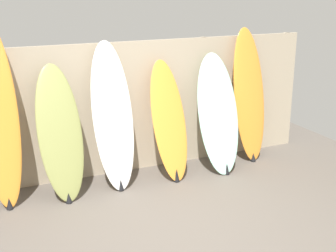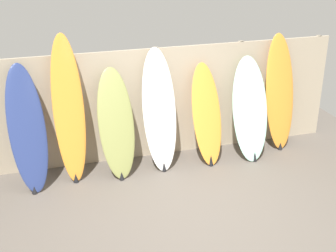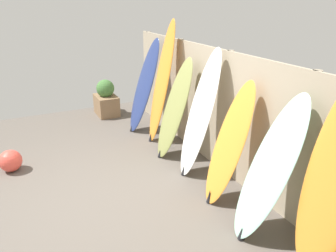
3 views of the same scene
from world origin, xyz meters
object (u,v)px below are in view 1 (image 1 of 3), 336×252
Objects in this scene: surfboard_orange_4 at (169,122)px; surfboard_orange_6 at (249,96)px; surfboard_olive_2 at (60,133)px; surfboard_seafoam_5 at (218,114)px; surfboard_white_3 at (113,117)px.

surfboard_orange_6 is at bearing 6.14° from surfboard_orange_4.
surfboard_orange_4 is at bearing 0.70° from surfboard_olive_2.
surfboard_orange_4 is at bearing 178.21° from surfboard_seafoam_5.
surfboard_olive_2 is 1.01× the size of surfboard_seafoam_5.
surfboard_seafoam_5 is at bearing -164.65° from surfboard_orange_6.
surfboard_seafoam_5 is at bearing -2.15° from surfboard_white_3.
surfboard_olive_2 is 0.88× the size of surfboard_white_3.
surfboard_olive_2 is 0.84× the size of surfboard_orange_6.
surfboard_seafoam_5 is (2.18, -0.01, -0.01)m from surfboard_olive_2.
surfboard_seafoam_5 is (1.50, -0.06, -0.12)m from surfboard_white_3.
surfboard_white_3 is at bearing 177.85° from surfboard_seafoam_5.
surfboard_orange_4 is 1.37m from surfboard_orange_6.
surfboard_olive_2 is 2.18m from surfboard_seafoam_5.
surfboard_seafoam_5 is at bearing -1.79° from surfboard_orange_4.
surfboard_orange_6 is at bearing 15.35° from surfboard_seafoam_5.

